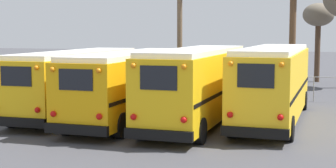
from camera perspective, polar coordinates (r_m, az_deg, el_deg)
The scene contains 8 objects.
ground_plane at distance 23.38m, azimuth 0.13°, elevation -3.93°, with size 160.00×160.00×0.00m, color #424247.
school_bus_0 at distance 24.80m, azimuth -10.06°, elevation 0.41°, with size 2.59×10.29×3.04m.
school_bus_1 at distance 23.08m, azimuth -3.92°, elevation 0.12°, with size 2.72×10.75×3.06m.
school_bus_2 at distance 21.88m, azimuth 3.26°, elevation 0.03°, with size 2.67×10.13×3.25m.
school_bus_3 at distance 23.02m, azimuth 11.64°, elevation 0.27°, with size 2.61×10.74×3.29m.
utility_pole at distance 33.97m, azimuth 1.30°, elevation 5.46°, with size 1.80×0.35×7.23m.
bare_tree_2 at distance 41.89m, azimuth 16.33°, elevation 7.10°, with size 2.40×2.40×6.15m.
fence_line at distance 30.97m, azimuth 4.48°, elevation 0.32°, with size 17.19×0.06×1.42m.
Camera 1 is at (6.73, -22.03, 4.00)m, focal length 55.00 mm.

